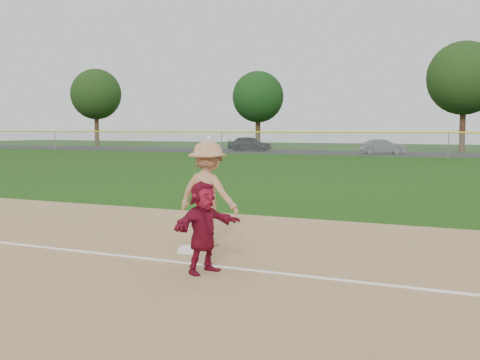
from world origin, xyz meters
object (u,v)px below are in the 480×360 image
at_px(first_base, 191,250).
at_px(base_runner, 203,227).
at_px(car_mid, 383,147).
at_px(car_left, 249,144).

height_order(first_base, base_runner, base_runner).
bearing_deg(car_mid, first_base, 164.76).
bearing_deg(first_base, base_runner, -53.07).
bearing_deg(car_mid, base_runner, 165.76).
bearing_deg(car_mid, car_left, 63.67).
distance_m(first_base, car_mid, 45.16).
bearing_deg(car_left, first_base, -156.32).
relative_size(base_runner, car_left, 0.34).
relative_size(base_runner, car_mid, 0.37).
height_order(first_base, car_mid, car_mid).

